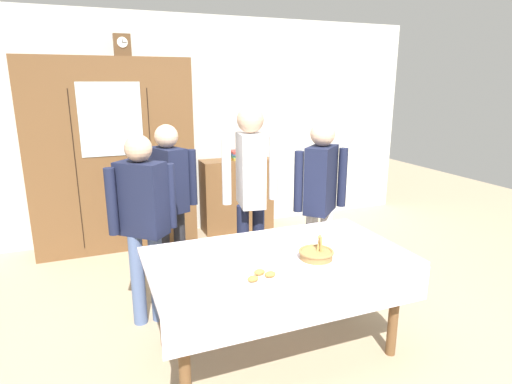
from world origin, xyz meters
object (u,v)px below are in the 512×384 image
Objects in this scene: bread_basket at (316,254)px; pastry_plate at (261,279)px; tea_cup_mid_right at (236,244)px; bookshelf_low at (237,195)px; wall_cabinet at (113,156)px; tea_cup_back_edge at (208,249)px; tea_cup_mid_left at (349,233)px; person_by_cabinet at (143,214)px; tea_cup_front_edge at (366,254)px; tea_cup_center at (273,239)px; spoon_near_left at (331,230)px; person_beside_shelf at (320,193)px; person_near_right_end at (251,183)px; dining_table at (279,269)px; tea_cup_near_right at (219,259)px; book_stack at (236,155)px; person_behind_table_right at (169,192)px; spoon_mid_right at (320,235)px; mantel_clock at (122,45)px; spoon_center at (190,288)px.

bread_basket reaches higher than pastry_plate.
bookshelf_low is at bearing 70.80° from tea_cup_mid_right.
wall_cabinet is 2.41m from tea_cup_back_edge.
tea_cup_mid_left is 0.08× the size of person_by_cabinet.
wall_cabinet is 1.63m from bookshelf_low.
tea_cup_front_edge is 0.08× the size of person_by_cabinet.
tea_cup_back_edge is (-0.97, 0.49, 0.00)m from tea_cup_front_edge.
spoon_near_left is (0.55, 0.08, -0.02)m from tea_cup_center.
tea_cup_back_edge is at bearing -54.96° from person_by_cabinet.
person_beside_shelf is 0.63m from person_near_right_end.
tea_cup_mid_left is at bearing 31.18° from bread_basket.
bread_basket is at bearing -148.82° from tea_cup_mid_left.
dining_table is 1.89× the size of bookshelf_low.
person_near_right_end is (-0.50, 0.80, 0.27)m from tea_cup_mid_left.
tea_cup_near_right is at bearing -132.73° from tea_cup_mid_right.
tea_cup_mid_left is at bearing -57.68° from person_near_right_end.
pastry_plate is (0.65, -2.88, -0.32)m from wall_cabinet.
book_stack reaches higher than tea_cup_back_edge.
pastry_plate is (-0.32, -0.54, -0.02)m from tea_cup_center.
tea_cup_front_edge is 0.08× the size of person_near_right_end.
person_beside_shelf is (0.98, 1.00, 0.20)m from pastry_plate.
person_behind_table_right is at bearing -130.02° from bookshelf_low.
person_behind_table_right is 0.63m from person_by_cabinet.
tea_cup_center is (-0.54, -2.39, -0.22)m from book_stack.
book_stack reaches higher than tea_cup_mid_right.
dining_table is 13.66× the size of tea_cup_back_edge.
tea_cup_center is (0.06, 0.25, 0.13)m from dining_table.
person_near_right_end reaches higher than book_stack.
spoon_mid_right is at bearing -93.41° from bookshelf_low.
dining_table is at bearing -74.75° from mantel_clock.
person_by_cabinet is at bearing 117.39° from pastry_plate.
pastry_plate is 1.64m from person_behind_table_right.
person_near_right_end reaches higher than spoon_mid_right.
book_stack reaches higher than spoon_near_left.
spoon_near_left is at bearing -89.90° from bookshelf_low.
person_beside_shelf is (1.62, -1.88, -0.13)m from wall_cabinet.
pastry_plate is at bearing -81.10° from mantel_clock.
spoon_center is (0.03, -2.82, -1.54)m from mantel_clock.
bookshelf_low is 2.00m from person_beside_shelf.
dining_table is 1.12× the size of person_beside_shelf.
book_stack is 2.41m from spoon_mid_right.
person_near_right_end reaches higher than spoon_center.
bread_basket is 0.60m from spoon_near_left.
dining_table is 3.14m from mantel_clock.
tea_cup_mid_left is 1.00× the size of tea_cup_back_edge.
bookshelf_low is 2.52m from tea_cup_mid_left.
tea_cup_center is 0.40m from spoon_mid_right.
spoon_center is at bearing -157.25° from spoon_mid_right.
pastry_plate is 1.21m from person_by_cabinet.
person_behind_table_right is at bearing 104.58° from tea_cup_mid_right.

